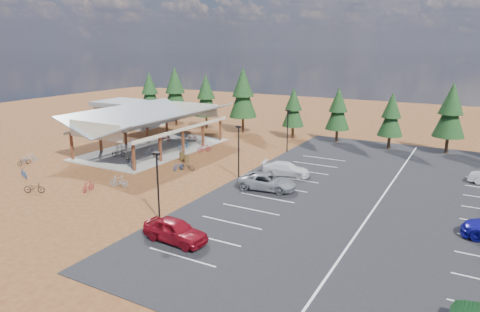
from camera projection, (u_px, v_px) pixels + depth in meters
ground at (185, 175)px, 42.64m from camera, size 140.00×140.00×0.00m
asphalt_lot at (382, 197)px, 36.42m from camera, size 27.00×44.00×0.04m
concrete_pad at (154, 149)px, 53.27m from camera, size 10.60×18.60×0.10m
bike_pavilion at (152, 119)px, 52.32m from camera, size 11.65×19.40×4.97m
outbuilding at (130, 113)px, 68.68m from camera, size 11.00×7.00×3.90m
lamp_post_0 at (158, 181)px, 31.08m from camera, size 0.50×0.25×5.14m
lamp_post_1 at (239, 148)px, 41.22m from camera, size 0.50×0.25×5.14m
lamp_post_2 at (288, 128)px, 51.35m from camera, size 0.50×0.25×5.14m
trash_bin_0 at (182, 157)px, 48.01m from camera, size 0.60×0.60×0.90m
trash_bin_1 at (186, 159)px, 47.06m from camera, size 0.60×0.60×0.90m
pine_0 at (150, 91)px, 71.97m from camera, size 3.56×3.56×8.30m
pine_1 at (175, 90)px, 67.76m from camera, size 4.02×4.02×9.36m
pine_2 at (206, 96)px, 65.24m from camera, size 3.58×3.58×8.34m
pine_3 at (243, 93)px, 62.28m from camera, size 4.10×4.10×9.55m
pine_4 at (293, 108)px, 58.61m from camera, size 3.03×3.03×7.06m
pine_5 at (338, 109)px, 56.04m from camera, size 3.17×3.17×7.38m
pine_6 at (391, 115)px, 52.29m from camera, size 3.06×3.06×7.12m
pine_7 at (451, 111)px, 49.91m from camera, size 3.64×3.64×8.48m
bike_0 at (119, 153)px, 49.27m from camera, size 1.79×1.01×0.89m
bike_1 at (120, 147)px, 52.40m from camera, size 1.48×0.48×0.88m
bike_2 at (135, 141)px, 55.52m from camera, size 1.68×0.78×0.85m
bike_3 at (165, 137)px, 57.38m from camera, size 1.69×0.51×1.01m
bike_4 at (130, 159)px, 46.44m from camera, size 1.92×1.18×0.95m
bike_5 at (151, 151)px, 49.58m from camera, size 1.88×0.83×1.09m
bike_6 at (184, 145)px, 53.22m from camera, size 1.66×0.77×0.84m
bike_7 at (192, 137)px, 57.78m from camera, size 1.66×0.58×0.98m
bike_8 at (24, 161)px, 46.19m from camera, size 0.59×1.55×0.80m
bike_9 at (29, 158)px, 47.30m from camera, size 1.13×1.67×0.98m
bike_10 at (24, 173)px, 41.67m from camera, size 1.88×1.19×0.93m
bike_11 at (88, 186)px, 37.84m from camera, size 0.66×1.59×0.93m
bike_12 at (34, 188)px, 37.38m from camera, size 1.93×1.42×0.97m
bike_13 at (119, 181)px, 38.98m from camera, size 1.88×1.01×1.09m
bike_14 at (179, 166)px, 44.30m from camera, size 0.68×1.68×0.86m
bike_15 at (204, 148)px, 51.66m from camera, size 1.48×1.63×1.03m
bike_16 at (187, 166)px, 44.21m from camera, size 1.73×0.99×0.86m
car_0 at (175, 230)px, 27.98m from camera, size 4.66×2.10×1.56m
car_2 at (267, 182)px, 38.18m from camera, size 5.47×3.11×1.44m
car_3 at (286, 169)px, 42.23m from camera, size 4.93×2.64×1.36m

